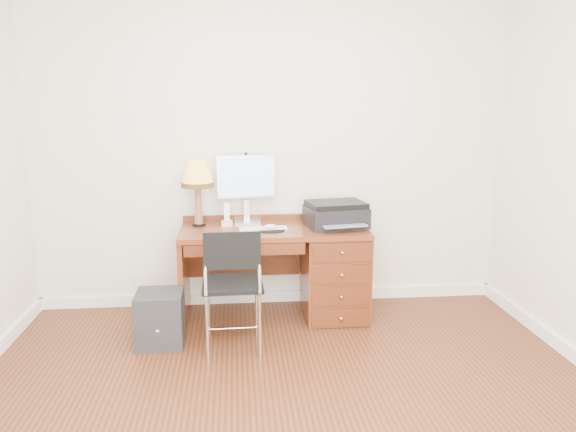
{
  "coord_description": "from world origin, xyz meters",
  "views": [
    {
      "loc": [
        -0.3,
        -3.0,
        1.77
      ],
      "look_at": [
        0.1,
        1.2,
        0.89
      ],
      "focal_mm": 35.0,
      "sensor_mm": 36.0,
      "label": 1
    }
  ],
  "objects": [
    {
      "name": "chair",
      "position": [
        -0.34,
        0.76,
        0.55
      ],
      "size": [
        0.44,
        0.44,
        0.91
      ],
      "rotation": [
        0.0,
        0.0,
        0.02
      ],
      "color": "black",
      "rests_on": "ground"
    },
    {
      "name": "ground",
      "position": [
        0.0,
        0.0,
        0.0
      ],
      "size": [
        4.0,
        4.0,
        0.0
      ],
      "primitive_type": "plane",
      "color": "#3F1D0E",
      "rests_on": "ground"
    },
    {
      "name": "leg_lamp",
      "position": [
        -0.61,
        1.54,
        1.15
      ],
      "size": [
        0.27,
        0.27,
        0.54
      ],
      "color": "black",
      "rests_on": "desk"
    },
    {
      "name": "monitor",
      "position": [
        -0.21,
        1.64,
        1.11
      ],
      "size": [
        0.49,
        0.19,
        0.57
      ],
      "rotation": [
        0.0,
        0.0,
        0.14
      ],
      "color": "silver",
      "rests_on": "desk"
    },
    {
      "name": "keyboard",
      "position": [
        -0.09,
        1.36,
        0.76
      ],
      "size": [
        0.39,
        0.14,
        0.01
      ],
      "primitive_type": "cube",
      "rotation": [
        0.0,
        0.0,
        0.08
      ],
      "color": "white",
      "rests_on": "desk"
    },
    {
      "name": "room_shell",
      "position": [
        0.0,
        0.63,
        0.05
      ],
      "size": [
        4.0,
        4.0,
        4.0
      ],
      "color": "silver",
      "rests_on": "ground"
    },
    {
      "name": "equipment_box",
      "position": [
        -0.87,
        0.94,
        0.2
      ],
      "size": [
        0.34,
        0.34,
        0.39
      ],
      "primitive_type": "cube",
      "rotation": [
        0.0,
        0.0,
        0.01
      ],
      "color": "black",
      "rests_on": "ground"
    },
    {
      "name": "phone",
      "position": [
        -0.38,
        1.52,
        0.81
      ],
      "size": [
        0.09,
        0.09,
        0.19
      ],
      "rotation": [
        0.0,
        0.0,
        0.05
      ],
      "color": "white",
      "rests_on": "desk"
    },
    {
      "name": "pen_cup",
      "position": [
        0.33,
        1.55,
        0.8
      ],
      "size": [
        0.08,
        0.08,
        0.1
      ],
      "primitive_type": "cylinder",
      "color": "black",
      "rests_on": "desk"
    },
    {
      "name": "printer",
      "position": [
        0.51,
        1.41,
        0.85
      ],
      "size": [
        0.52,
        0.43,
        0.21
      ],
      "rotation": [
        0.0,
        0.0,
        0.17
      ],
      "color": "black",
      "rests_on": "desk"
    },
    {
      "name": "desk",
      "position": [
        0.32,
        1.4,
        0.41
      ],
      "size": [
        1.5,
        0.67,
        0.75
      ],
      "color": "maroon",
      "rests_on": "ground"
    },
    {
      "name": "mouse_pad",
      "position": [
        -0.03,
        1.33,
        0.76
      ],
      "size": [
        0.23,
        0.23,
        0.05
      ],
      "color": "black",
      "rests_on": "desk"
    }
  ]
}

